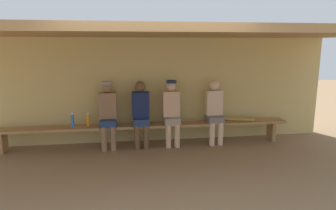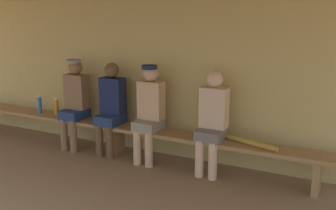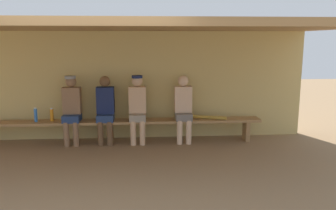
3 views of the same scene
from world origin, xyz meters
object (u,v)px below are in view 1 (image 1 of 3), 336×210
at_px(player_near_post, 141,111).
at_px(baseball_bat, 236,119).
at_px(bench, 145,128).
at_px(water_bottle_clear, 72,120).
at_px(player_shirtless_tan, 108,112).
at_px(water_bottle_orange, 88,120).
at_px(player_middle, 171,110).
at_px(player_in_blue, 214,109).

height_order(player_near_post, baseball_bat, player_near_post).
height_order(bench, water_bottle_clear, water_bottle_clear).
distance_m(player_shirtless_tan, water_bottle_orange, 0.43).
bearing_deg(bench, player_middle, 0.38).
xyz_separation_m(player_middle, player_in_blue, (0.91, -0.00, -0.02)).
bearing_deg(bench, baseball_bat, -0.00).
xyz_separation_m(bench, player_in_blue, (1.45, 0.00, 0.34)).
height_order(water_bottle_clear, baseball_bat, water_bottle_clear).
height_order(player_in_blue, baseball_bat, player_in_blue).
height_order(player_shirtless_tan, water_bottle_orange, player_shirtless_tan).
bearing_deg(player_in_blue, baseball_bat, -0.37).
distance_m(player_middle, water_bottle_clear, 1.97).
bearing_deg(baseball_bat, bench, -162.60).
bearing_deg(water_bottle_orange, player_near_post, -1.70).
height_order(bench, player_middle, player_middle).
xyz_separation_m(water_bottle_clear, baseball_bat, (3.35, 0.02, -0.10)).
distance_m(bench, player_in_blue, 1.49).
xyz_separation_m(player_in_blue, baseball_bat, (0.47, -0.00, -0.24)).
relative_size(player_in_blue, water_bottle_orange, 5.15).
xyz_separation_m(player_middle, baseball_bat, (1.38, -0.00, -0.25)).
bearing_deg(player_middle, water_bottle_orange, 178.96).
distance_m(player_near_post, baseball_bat, 2.02).
height_order(player_middle, water_bottle_orange, player_middle).
height_order(player_near_post, player_in_blue, same).
relative_size(bench, water_bottle_orange, 23.13).
relative_size(player_near_post, baseball_bat, 1.66).
bearing_deg(water_bottle_orange, baseball_bat, -0.64).
xyz_separation_m(player_shirtless_tan, player_near_post, (0.65, -0.00, -0.02)).
xyz_separation_m(player_shirtless_tan, player_in_blue, (2.19, -0.00, -0.02)).
height_order(player_shirtless_tan, player_in_blue, player_shirtless_tan).
xyz_separation_m(water_bottle_orange, water_bottle_clear, (-0.29, -0.05, 0.01)).
relative_size(player_near_post, player_in_blue, 1.00).
relative_size(bench, water_bottle_clear, 21.33).
relative_size(water_bottle_orange, water_bottle_clear, 0.92).
xyz_separation_m(bench, player_near_post, (-0.09, 0.00, 0.34)).
relative_size(player_near_post, water_bottle_orange, 5.15).
bearing_deg(player_shirtless_tan, baseball_bat, -0.08).
xyz_separation_m(player_middle, player_shirtless_tan, (-1.28, 0.00, 0.00)).
bearing_deg(baseball_bat, player_middle, -162.75).
xyz_separation_m(bench, player_shirtless_tan, (-0.74, 0.00, 0.36)).
xyz_separation_m(water_bottle_orange, baseball_bat, (3.06, -0.03, -0.09)).
relative_size(player_middle, water_bottle_clear, 4.78).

